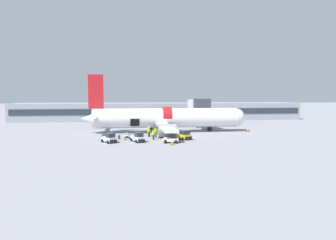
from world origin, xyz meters
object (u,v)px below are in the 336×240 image
at_px(baggage_cart_loading, 134,135).
at_px(suitcase_on_tarmac_spare, 125,139).
at_px(airplane, 164,118).
at_px(ground_crew_supervisor, 149,132).
at_px(suitcase_on_tarmac_upright, 119,137).
at_px(baggage_tug_lead, 172,139).
at_px(baggage_tug_spare, 109,139).
at_px(ground_crew_loader_a, 156,132).
at_px(ground_crew_loader_b, 149,131).
at_px(baggage_tug_mid, 138,138).
at_px(ground_crew_driver, 153,134).
at_px(baggage_tug_rear, 183,135).

distance_m(baggage_cart_loading, suitcase_on_tarmac_spare, 2.87).
distance_m(airplane, ground_crew_supervisor, 7.57).
bearing_deg(suitcase_on_tarmac_upright, airplane, 44.86).
xyz_separation_m(baggage_tug_lead, baggage_tug_spare, (-9.49, 1.32, 0.07)).
bearing_deg(ground_crew_loader_a, ground_crew_loader_b, 111.98).
height_order(baggage_tug_mid, ground_crew_driver, ground_crew_driver).
height_order(airplane, baggage_cart_loading, airplane).
bearing_deg(baggage_tug_mid, ground_crew_loader_a, 55.00).
bearing_deg(suitcase_on_tarmac_upright, ground_crew_loader_a, 11.31).
bearing_deg(baggage_tug_mid, baggage_tug_rear, 13.69).
bearing_deg(airplane, baggage_tug_spare, -129.75).
distance_m(baggage_tug_lead, baggage_cart_loading, 8.08).
relative_size(baggage_tug_spare, baggage_cart_loading, 0.87).
xyz_separation_m(baggage_tug_lead, baggage_tug_rear, (2.44, 3.29, 0.11)).
distance_m(baggage_tug_mid, ground_crew_driver, 3.42).
distance_m(airplane, baggage_tug_mid, 13.43).
height_order(baggage_tug_lead, baggage_tug_mid, baggage_tug_mid).
xyz_separation_m(baggage_cart_loading, suitcase_on_tarmac_upright, (-2.39, -0.93, -0.21)).
bearing_deg(ground_crew_loader_a, baggage_tug_rear, -32.30).
height_order(ground_crew_driver, ground_crew_supervisor, ground_crew_supervisor).
bearing_deg(airplane, baggage_cart_loading, -129.19).
xyz_separation_m(baggage_tug_rear, baggage_cart_loading, (-8.13, 2.45, -0.17)).
relative_size(ground_crew_loader_a, suitcase_on_tarmac_upright, 2.58).
height_order(baggage_tug_rear, suitcase_on_tarmac_spare, baggage_tug_rear).
bearing_deg(ground_crew_supervisor, suitcase_on_tarmac_spare, -137.49).
height_order(baggage_tug_mid, baggage_tug_rear, baggage_tug_mid).
bearing_deg(ground_crew_loader_a, baggage_tug_mid, -125.00).
relative_size(ground_crew_loader_b, suitcase_on_tarmac_spare, 3.18).
bearing_deg(baggage_tug_rear, airplane, 100.45).
bearing_deg(ground_crew_loader_a, airplane, 71.37).
distance_m(baggage_tug_spare, ground_crew_driver, 7.37).
bearing_deg(baggage_tug_spare, baggage_tug_lead, -7.89).
height_order(baggage_tug_lead, ground_crew_supervisor, ground_crew_supervisor).
bearing_deg(ground_crew_loader_b, baggage_tug_spare, -133.37).
relative_size(baggage_tug_mid, ground_crew_driver, 1.96).
relative_size(baggage_cart_loading, suitcase_on_tarmac_spare, 5.90).
xyz_separation_m(airplane, ground_crew_driver, (-3.07, -9.80, -1.89)).
bearing_deg(airplane, ground_crew_loader_a, -108.63).
distance_m(baggage_tug_mid, ground_crew_loader_b, 7.28).
bearing_deg(suitcase_on_tarmac_spare, suitcase_on_tarmac_upright, 122.20).
distance_m(baggage_tug_mid, ground_crew_loader_a, 5.62).
bearing_deg(ground_crew_supervisor, baggage_tug_rear, -34.25).
height_order(baggage_tug_mid, ground_crew_loader_b, ground_crew_loader_b).
height_order(airplane, ground_crew_loader_b, airplane).
xyz_separation_m(baggage_tug_mid, baggage_cart_loading, (-0.56, 4.29, -0.15)).
bearing_deg(suitcase_on_tarmac_upright, baggage_tug_lead, -30.78).
bearing_deg(ground_crew_supervisor, suitcase_on_tarmac_upright, -156.76).
bearing_deg(baggage_tug_lead, baggage_tug_mid, 164.27).
height_order(baggage_tug_rear, ground_crew_loader_a, ground_crew_loader_a).
distance_m(ground_crew_loader_b, ground_crew_driver, 4.75).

